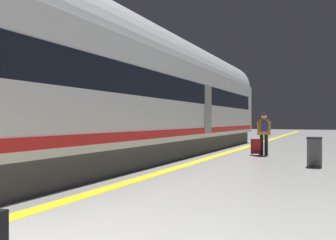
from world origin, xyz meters
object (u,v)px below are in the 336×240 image
object	(u,v)px
high_speed_train	(76,80)
suitcase_near	(256,146)
waste_bin	(314,152)
passenger_near	(264,130)

from	to	relation	value
high_speed_train	suitcase_near	bearing A→B (deg)	64.58
waste_bin	high_speed_train	bearing A→B (deg)	-144.22
passenger_near	waste_bin	xyz separation A→B (m)	(2.06, -3.07, -0.56)
waste_bin	suitcase_near	bearing A→B (deg)	128.53
passenger_near	waste_bin	bearing A→B (deg)	-56.21
high_speed_train	suitcase_near	world-z (taller)	high_speed_train
high_speed_train	waste_bin	distance (m)	7.42
high_speed_train	suitcase_near	size ratio (longest dim) A/B	53.12
high_speed_train	passenger_near	xyz separation A→B (m)	(3.73, 7.24, -1.48)
high_speed_train	passenger_near	bearing A→B (deg)	62.75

